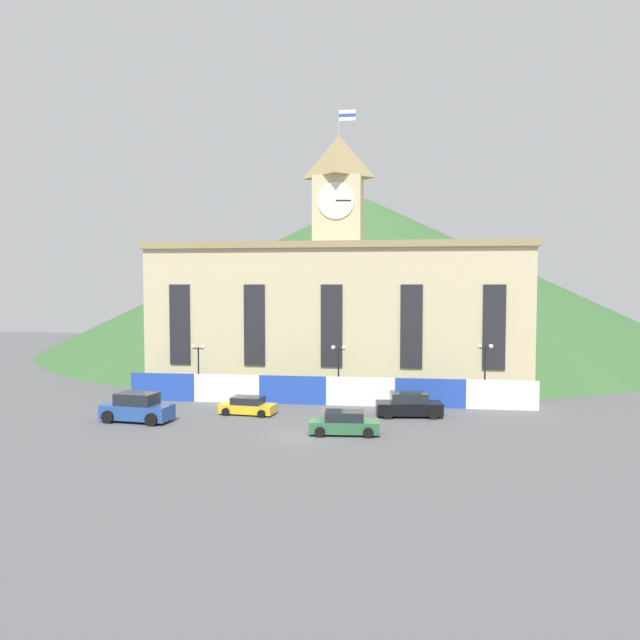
% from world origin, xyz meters
% --- Properties ---
extents(ground_plane, '(160.00, 160.00, 0.00)m').
position_xyz_m(ground_plane, '(0.00, 0.00, 0.00)').
color(ground_plane, '#565659').
extents(civic_building, '(35.27, 11.69, 26.48)m').
position_xyz_m(civic_building, '(0.00, 20.13, 7.40)').
color(civic_building, beige).
rests_on(civic_building, ground).
extents(banner_fence, '(33.77, 0.12, 2.36)m').
position_xyz_m(banner_fence, '(0.00, 10.78, 1.18)').
color(banner_fence, '#2347B2').
rests_on(banner_fence, ground).
extents(hillside_backdrop, '(99.12, 99.12, 23.79)m').
position_xyz_m(hillside_backdrop, '(0.00, 61.97, 11.89)').
color(hillside_backdrop, '#386033').
rests_on(hillside_backdrop, ground).
extents(street_lamp_center, '(1.26, 0.36, 4.77)m').
position_xyz_m(street_lamp_center, '(-11.18, 11.65, 3.49)').
color(street_lamp_center, black).
rests_on(street_lamp_center, ground).
extents(street_lamp_far_right, '(1.26, 0.36, 4.86)m').
position_xyz_m(street_lamp_far_right, '(0.93, 11.65, 3.55)').
color(street_lamp_far_right, black).
rests_on(street_lamp_far_right, ground).
extents(street_lamp_right, '(1.26, 0.36, 5.13)m').
position_xyz_m(street_lamp_right, '(12.81, 11.65, 3.72)').
color(street_lamp_right, black).
rests_on(street_lamp_right, ground).
extents(car_yellow_coupe, '(4.38, 2.50, 1.35)m').
position_xyz_m(car_yellow_coupe, '(-5.48, 6.37, 0.63)').
color(car_yellow_coupe, yellow).
rests_on(car_yellow_coupe, ground).
extents(car_green_wagon, '(4.72, 2.39, 1.55)m').
position_xyz_m(car_green_wagon, '(2.46, 1.00, 0.72)').
color(car_green_wagon, '#2D663D').
rests_on(car_green_wagon, ground).
extents(car_blue_van, '(5.30, 2.86, 2.10)m').
position_xyz_m(car_blue_van, '(-12.78, 2.76, 0.96)').
color(car_blue_van, '#284C99').
rests_on(car_blue_van, ground).
extents(car_black_suv, '(5.09, 2.81, 1.80)m').
position_xyz_m(car_black_suv, '(6.73, 7.29, 0.83)').
color(car_black_suv, black).
rests_on(car_black_suv, ground).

